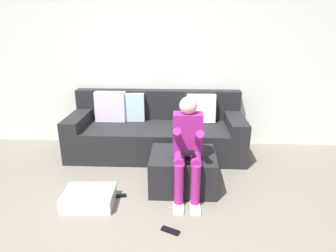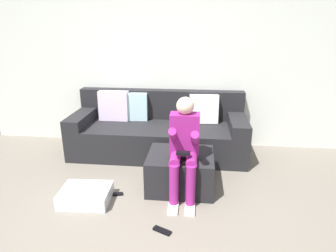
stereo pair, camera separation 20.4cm
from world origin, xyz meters
name	(u,v)px [view 2 (the right image)]	position (x,y,z in m)	size (l,w,h in m)	color
ground_plane	(130,252)	(0.00, 0.00, 0.00)	(7.26, 7.26, 0.00)	#6B6359
wall_back	(164,52)	(0.00, 2.44, 1.39)	(5.58, 0.10, 2.79)	silver
couch_sectional	(158,131)	(-0.05, 2.01, 0.32)	(2.43, 0.89, 0.86)	black
ottoman	(180,171)	(0.34, 1.07, 0.20)	(0.73, 0.62, 0.40)	black
person_seated	(184,144)	(0.38, 0.90, 0.60)	(0.31, 0.56, 1.08)	#8C1E72
storage_bin	(86,195)	(-0.63, 0.66, 0.07)	(0.51, 0.39, 0.15)	silver
remote_near_ottoman	(162,231)	(0.23, 0.28, 0.01)	(0.17, 0.05, 0.02)	black
remote_by_storage_bin	(115,194)	(-0.36, 0.81, 0.01)	(0.17, 0.05, 0.02)	black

